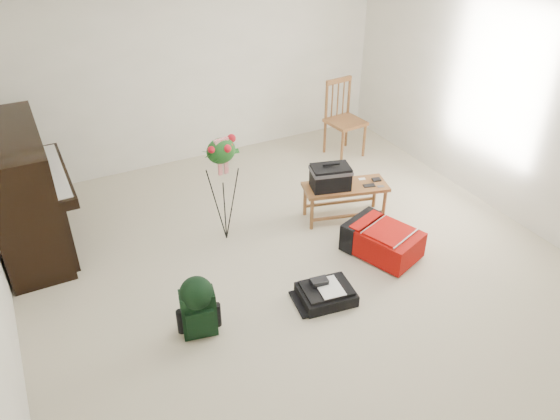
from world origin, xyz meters
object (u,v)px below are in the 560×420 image
bench (337,181)px  flower_stand (224,191)px  piano (24,194)px  green_backpack (198,304)px  dining_chair (344,119)px  black_duffel (326,293)px  red_suitcase (379,238)px

bench → flower_stand: size_ratio=0.82×
piano → green_backpack: size_ratio=2.70×
piano → dining_chair: 3.92m
dining_chair → black_duffel: dining_chair is taller
red_suitcase → flower_stand: 1.61m
piano → black_duffel: size_ratio=2.88×
black_duffel → flower_stand: flower_stand is taller
red_suitcase → black_duffel: red_suitcase is taller
black_duffel → flower_stand: 1.44m
bench → green_backpack: bench is taller
piano → green_backpack: bearing=-61.4°
flower_stand → dining_chair: bearing=18.4°
dining_chair → red_suitcase: 2.23m
bench → green_backpack: size_ratio=1.72×
piano → green_backpack: 2.21m
bench → flower_stand: (-1.18, 0.23, 0.08)m
dining_chair → flower_stand: flower_stand is taller
bench → green_backpack: 2.11m
piano → black_duffel: 3.04m
dining_chair → flower_stand: (-2.14, -1.13, 0.09)m
piano → green_backpack: (1.05, -1.92, -0.29)m
red_suitcase → flower_stand: size_ratio=0.72×
red_suitcase → flower_stand: (-1.27, 0.91, 0.41)m
dining_chair → green_backpack: 3.66m
dining_chair → green_backpack: size_ratio=1.79×
dining_chair → green_backpack: bearing=-147.2°
green_backpack → flower_stand: bearing=69.8°
piano → flower_stand: 1.92m
piano → black_duffel: (2.18, -2.06, -0.53)m
black_duffel → bench: bearing=62.7°
black_duffel → green_backpack: bearing=-178.6°
green_backpack → dining_chair: bearing=50.1°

